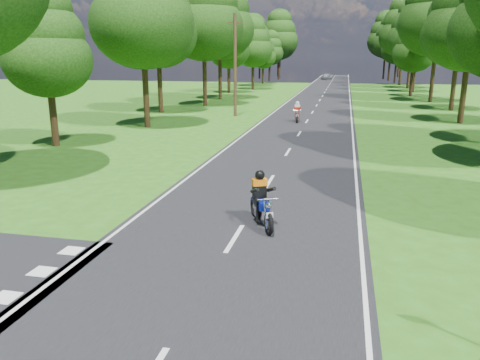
# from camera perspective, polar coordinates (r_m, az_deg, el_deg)

# --- Properties ---
(ground) EXTENTS (160.00, 160.00, 0.00)m
(ground) POSITION_cam_1_polar(r_m,az_deg,el_deg) (10.84, -3.12, -11.05)
(ground) COLOR #2E5814
(ground) RESTS_ON ground
(main_road) EXTENTS (7.00, 140.00, 0.02)m
(main_road) POSITION_cam_1_polar(r_m,az_deg,el_deg) (59.63, 10.02, 10.05)
(main_road) COLOR black
(main_road) RESTS_ON ground
(road_markings) EXTENTS (7.40, 140.00, 0.01)m
(road_markings) POSITION_cam_1_polar(r_m,az_deg,el_deg) (57.77, 9.80, 9.93)
(road_markings) COLOR silver
(road_markings) RESTS_ON main_road
(treeline) EXTENTS (40.00, 115.35, 14.78)m
(treeline) POSITION_cam_1_polar(r_m,az_deg,el_deg) (69.55, 11.99, 17.41)
(treeline) COLOR black
(treeline) RESTS_ON ground
(telegraph_pole) EXTENTS (1.20, 0.26, 8.00)m
(telegraph_pole) POSITION_cam_1_polar(r_m,az_deg,el_deg) (38.38, -0.60, 13.83)
(telegraph_pole) COLOR #382616
(telegraph_pole) RESTS_ON ground
(rider_near_blue) EXTENTS (1.37, 1.98, 1.58)m
(rider_near_blue) POSITION_cam_1_polar(r_m,az_deg,el_deg) (13.34, 2.63, -2.29)
(rider_near_blue) COLOR navy
(rider_near_blue) RESTS_ON main_road
(rider_far_red) EXTENTS (0.77, 1.84, 1.49)m
(rider_far_red) POSITION_cam_1_polar(r_m,az_deg,el_deg) (35.37, 7.00, 8.27)
(rider_far_red) COLOR #B51D0D
(rider_far_red) RESTS_ON main_road
(distant_car) EXTENTS (2.73, 4.16, 1.32)m
(distant_car) POSITION_cam_1_polar(r_m,az_deg,el_deg) (103.80, 10.55, 12.33)
(distant_car) COLOR #AEB0B5
(distant_car) RESTS_ON main_road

